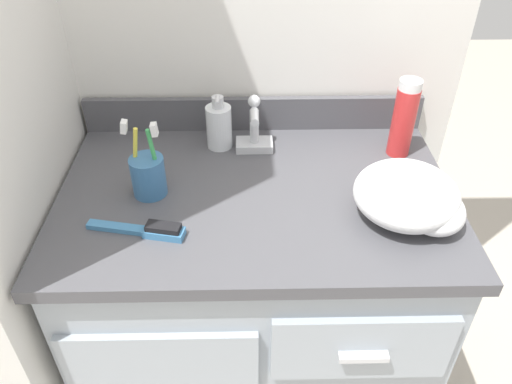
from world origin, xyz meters
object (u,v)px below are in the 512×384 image
hand_towel (412,198)px  hairbrush (149,230)px  toothbrush_cup (148,174)px  shaving_cream_can (404,119)px  soap_dispenser (219,126)px

hand_towel → hairbrush: bearing=-175.4°
toothbrush_cup → shaving_cream_can: size_ratio=0.90×
hairbrush → hand_towel: hand_towel is taller
shaving_cream_can → toothbrush_cup: bearing=-165.8°
toothbrush_cup → hand_towel: toothbrush_cup is taller
soap_dispenser → shaving_cream_can: (0.43, -0.04, 0.04)m
toothbrush_cup → hand_towel: (0.54, -0.09, 0.00)m
toothbrush_cup → soap_dispenser: (0.14, 0.19, 0.01)m
toothbrush_cup → hand_towel: bearing=-9.8°
soap_dispenser → hand_towel: size_ratio=0.64×
hand_towel → shaving_cream_can: bearing=81.2°
hairbrush → soap_dispenser: bearing=80.1°
shaving_cream_can → hairbrush: (-0.56, -0.28, -0.08)m
toothbrush_cup → hairbrush: (0.02, -0.14, -0.04)m
shaving_cream_can → hand_towel: 0.25m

